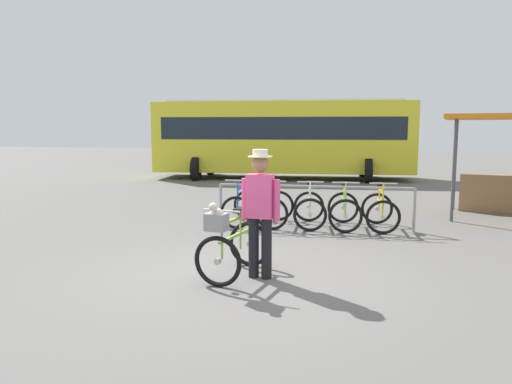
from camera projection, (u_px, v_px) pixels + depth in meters
ground_plane at (240, 275)px, 6.65m from camera, size 80.00×80.00×0.00m
bike_rack_rail at (314, 195)px, 9.68m from camera, size 3.91×0.19×0.88m
racked_bike_blue at (242, 207)px, 10.17m from camera, size 0.66×1.12×0.98m
racked_bike_black at (276, 208)px, 10.04m from camera, size 0.70×1.13×0.97m
racked_bike_white at (309, 209)px, 9.92m from camera, size 0.80×1.18×0.97m
racked_bike_lime at (344, 210)px, 9.79m from camera, size 0.75×1.16×0.97m
racked_bike_yellow at (380, 211)px, 9.66m from camera, size 0.75×1.15×0.97m
featured_bicycle at (231, 243)px, 6.45m from camera, size 0.84×1.25×1.09m
person_with_featured_bike at (260, 208)px, 6.42m from camera, size 0.53×0.32×1.72m
bus_distant at (283, 135)px, 19.33m from camera, size 10.18×3.96×3.08m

